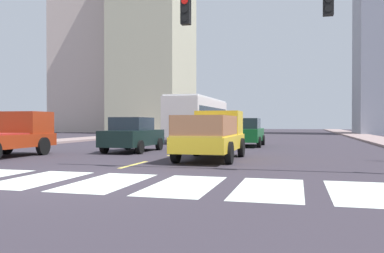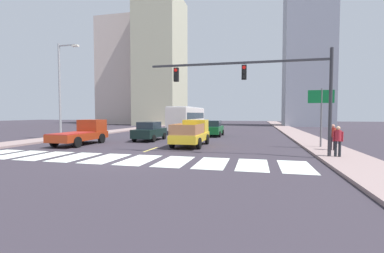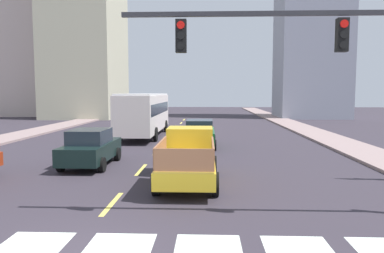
# 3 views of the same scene
# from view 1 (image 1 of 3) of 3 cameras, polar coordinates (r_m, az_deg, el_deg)

# --- Properties ---
(ground_plane) EXTENTS (160.00, 160.00, 0.00)m
(ground_plane) POSITION_cam_1_polar(r_m,az_deg,el_deg) (10.73, -16.58, -7.34)
(ground_plane) COLOR #332D36
(sidewalk_left) EXTENTS (2.81, 110.00, 0.15)m
(sidewalk_left) POSITION_cam_1_polar(r_m,az_deg,el_deg) (32.14, -17.80, -1.92)
(sidewalk_left) COLOR gray
(sidewalk_left) RESTS_ON ground
(crosswalk_stripe_4) EXTENTS (1.47, 3.24, 0.01)m
(crosswalk_stripe_4) POSITION_cam_1_polar(r_m,az_deg,el_deg) (11.26, -20.89, -6.95)
(crosswalk_stripe_4) COLOR silver
(crosswalk_stripe_4) RESTS_ON ground
(crosswalk_stripe_5) EXTENTS (1.47, 3.24, 0.01)m
(crosswalk_stripe_5) POSITION_cam_1_polar(r_m,az_deg,el_deg) (10.26, -11.84, -7.67)
(crosswalk_stripe_5) COLOR silver
(crosswalk_stripe_5) RESTS_ON ground
(crosswalk_stripe_6) EXTENTS (1.47, 3.24, 0.01)m
(crosswalk_stripe_6) POSITION_cam_1_polar(r_m,az_deg,el_deg) (9.55, -1.13, -8.27)
(crosswalk_stripe_6) COLOR silver
(crosswalk_stripe_6) RESTS_ON ground
(crosswalk_stripe_7) EXTENTS (1.47, 3.24, 0.01)m
(crosswalk_stripe_7) POSITION_cam_1_polar(r_m,az_deg,el_deg) (9.22, 10.84, -8.60)
(crosswalk_stripe_7) COLOR silver
(crosswalk_stripe_7) RESTS_ON ground
(crosswalk_stripe_8) EXTENTS (1.47, 3.24, 0.01)m
(crosswalk_stripe_8) POSITION_cam_1_polar(r_m,az_deg,el_deg) (9.30, 23.15, -8.56)
(crosswalk_stripe_8) COLOR silver
(crosswalk_stripe_8) RESTS_ON ground
(lane_dash_0) EXTENTS (0.16, 2.40, 0.01)m
(lane_dash_0) POSITION_cam_1_polar(r_m,az_deg,el_deg) (14.27, -8.18, -5.33)
(lane_dash_0) COLOR #DCC753
(lane_dash_0) RESTS_ON ground
(lane_dash_1) EXTENTS (0.16, 2.40, 0.01)m
(lane_dash_1) POSITION_cam_1_polar(r_m,az_deg,el_deg) (18.96, -2.29, -3.85)
(lane_dash_1) COLOR #DCC753
(lane_dash_1) RESTS_ON ground
(lane_dash_2) EXTENTS (0.16, 2.40, 0.01)m
(lane_dash_2) POSITION_cam_1_polar(r_m,az_deg,el_deg) (23.78, 1.24, -2.95)
(lane_dash_2) COLOR #DCC753
(lane_dash_2) RESTS_ON ground
(lane_dash_3) EXTENTS (0.16, 2.40, 0.01)m
(lane_dash_3) POSITION_cam_1_polar(r_m,az_deg,el_deg) (28.66, 3.56, -2.34)
(lane_dash_3) COLOR #DCC753
(lane_dash_3) RESTS_ON ground
(lane_dash_4) EXTENTS (0.16, 2.40, 0.01)m
(lane_dash_4) POSITION_cam_1_polar(r_m,az_deg,el_deg) (33.57, 5.21, -1.91)
(lane_dash_4) COLOR #DCC753
(lane_dash_4) RESTS_ON ground
(lane_dash_5) EXTENTS (0.16, 2.40, 0.01)m
(lane_dash_5) POSITION_cam_1_polar(r_m,az_deg,el_deg) (38.51, 6.44, -1.59)
(lane_dash_5) COLOR #DCC753
(lane_dash_5) RESTS_ON ground
(lane_dash_6) EXTENTS (0.16, 2.40, 0.01)m
(lane_dash_6) POSITION_cam_1_polar(r_m,az_deg,el_deg) (43.46, 7.38, -1.34)
(lane_dash_6) COLOR #DCC753
(lane_dash_6) RESTS_ON ground
(lane_dash_7) EXTENTS (0.16, 2.40, 0.01)m
(lane_dash_7) POSITION_cam_1_polar(r_m,az_deg,el_deg) (48.42, 8.13, -1.14)
(lane_dash_7) COLOR #DCC753
(lane_dash_7) RESTS_ON ground
(pickup_stakebed) EXTENTS (2.18, 5.20, 1.96)m
(pickup_stakebed) POSITION_cam_1_polar(r_m,az_deg,el_deg) (16.39, 3.03, -1.28)
(pickup_stakebed) COLOR gold
(pickup_stakebed) RESTS_ON ground
(pickup_dark) EXTENTS (2.18, 5.20, 1.96)m
(pickup_dark) POSITION_cam_1_polar(r_m,az_deg,el_deg) (19.10, -24.45, -1.12)
(pickup_dark) COLOR #972D13
(pickup_dark) RESTS_ON ground
(city_bus) EXTENTS (2.72, 10.80, 3.32)m
(city_bus) POSITION_cam_1_polar(r_m,az_deg,el_deg) (31.41, 0.95, 1.48)
(city_bus) COLOR silver
(city_bus) RESTS_ON ground
(sedan_far) EXTENTS (2.02, 4.40, 1.72)m
(sedan_far) POSITION_cam_1_polar(r_m,az_deg,el_deg) (20.48, -8.31, -1.13)
(sedan_far) COLOR black
(sedan_far) RESTS_ON ground
(sedan_mid) EXTENTS (2.02, 4.40, 1.72)m
(sedan_mid) POSITION_cam_1_polar(r_m,az_deg,el_deg) (25.12, 7.64, -0.81)
(sedan_mid) COLOR #105524
(sedan_mid) RESTS_ON ground
(traffic_signal_gantry) EXTENTS (10.32, 0.27, 6.00)m
(traffic_signal_gantry) POSITION_cam_1_polar(r_m,az_deg,el_deg) (12.29, 24.50, 13.59)
(traffic_signal_gantry) COLOR #2D2D33
(traffic_signal_gantry) RESTS_ON ground
(block_mid_left) EXTENTS (11.92, 9.92, 25.35)m
(block_mid_left) POSITION_cam_1_polar(r_m,az_deg,el_deg) (65.36, -12.90, 10.46)
(block_mid_left) COLOR beige
(block_mid_left) RESTS_ON ground
(block_mid_right) EXTENTS (8.98, 11.94, 28.06)m
(block_mid_right) POSITION_cam_1_polar(r_m,az_deg,el_deg) (57.28, -5.36, 13.27)
(block_mid_right) COLOR #B5B194
(block_mid_right) RESTS_ON ground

